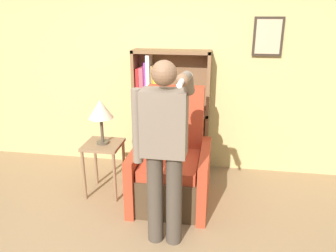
{
  "coord_description": "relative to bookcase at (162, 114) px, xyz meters",
  "views": [
    {
      "loc": [
        0.7,
        -2.33,
        2.12
      ],
      "look_at": [
        0.21,
        0.64,
        1.06
      ],
      "focal_mm": 35.0,
      "sensor_mm": 36.0,
      "label": 1
    }
  ],
  "objects": [
    {
      "name": "armchair",
      "position": [
        0.26,
        -0.81,
        -0.4
      ],
      "size": [
        0.86,
        0.91,
        1.31
      ],
      "color": "#4C3823",
      "rests_on": "ground_plane"
    },
    {
      "name": "bookcase",
      "position": [
        0.0,
        0.0,
        0.0
      ],
      "size": [
        1.01,
        0.28,
        1.66
      ],
      "color": "brown",
      "rests_on": "ground_plane"
    },
    {
      "name": "side_table",
      "position": [
        -0.57,
        -0.8,
        -0.27
      ],
      "size": [
        0.43,
        0.43,
        0.65
      ],
      "color": "#846647",
      "rests_on": "ground_plane"
    },
    {
      "name": "table_lamp",
      "position": [
        -0.57,
        -0.8,
        0.26
      ],
      "size": [
        0.29,
        0.29,
        0.53
      ],
      "color": "#4C4233",
      "rests_on": "side_table"
    },
    {
      "name": "person_standing",
      "position": [
        0.3,
        -1.58,
        0.2
      ],
      "size": [
        0.54,
        0.78,
        1.75
      ],
      "color": "#473D33",
      "rests_on": "ground_plane"
    },
    {
      "name": "wall_back",
      "position": [
        0.08,
        0.16,
        0.61
      ],
      "size": [
        8.0,
        0.11,
        2.8
      ],
      "color": "tan",
      "rests_on": "ground_plane"
    }
  ]
}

